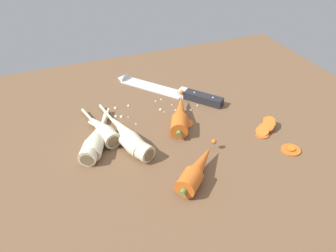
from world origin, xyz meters
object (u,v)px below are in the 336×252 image
object	(u,v)px
whole_carrot_second	(197,169)
carrot_slice_stack	(266,128)
parsnip_mid_left	(126,134)
parsnip_back	(102,129)
carrot_slice_stray_near	(185,123)
whole_carrot	(180,115)
carrot_slice_stray_mid	(291,149)
chefs_knife	(165,89)
parsnip_outer	(128,142)
parsnip_front	(95,140)
parsnip_mid_right	(97,138)

from	to	relation	value
whole_carrot_second	carrot_slice_stack	size ratio (longest dim) A/B	2.19
whole_carrot_second	parsnip_mid_left	distance (cm)	20.07
whole_carrot_second	parsnip_back	xyz separation A→B (cm)	(-14.77, 21.14, -0.12)
parsnip_mid_left	carrot_slice_stray_near	distance (cm)	15.82
whole_carrot	carrot_slice_stray_mid	xyz separation A→B (cm)	(18.74, -20.16, -1.74)
whole_carrot_second	carrot_slice_stack	distance (cm)	24.04
chefs_knife	carrot_slice_stray_near	distance (cm)	17.63
parsnip_back	carrot_slice_stack	distance (cm)	39.50
whole_carrot	carrot_slice_stray_near	bearing A→B (deg)	-63.87
parsnip_outer	carrot_slice_stray_near	distance (cm)	16.87
whole_carrot	parsnip_outer	world-z (taller)	whole_carrot
chefs_knife	parsnip_outer	world-z (taller)	parsnip_outer
parsnip_mid_left	carrot_slice_stack	size ratio (longest dim) A/B	3.64
whole_carrot	parsnip_mid_left	bearing A→B (deg)	-170.38
parsnip_front	parsnip_mid_right	xyz separation A→B (cm)	(0.58, 0.50, 0.00)
whole_carrot	parsnip_mid_right	xyz separation A→B (cm)	(-21.62, -1.70, -0.12)
parsnip_mid_right	parsnip_back	distance (cm)	3.56
whole_carrot_second	parsnip_mid_right	bearing A→B (deg)	132.67
whole_carrot	whole_carrot_second	world-z (taller)	same
whole_carrot	parsnip_back	distance (cm)	19.66
chefs_knife	parsnip_mid_right	bearing A→B (deg)	-143.30
parsnip_back	parsnip_outer	size ratio (longest dim) A/B	0.92
carrot_slice_stray_near	whole_carrot	bearing A→B (deg)	116.13
parsnip_back	carrot_slice_stray_mid	size ratio (longest dim) A/B	4.14
chefs_knife	parsnip_front	bearing A→B (deg)	-143.21
carrot_slice_stack	carrot_slice_stray_mid	size ratio (longest dim) A/B	1.51
parsnip_outer	carrot_slice_stray_mid	distance (cm)	37.14
parsnip_back	carrot_slice_stray_near	xyz separation A→B (cm)	(20.39, -2.82, -1.62)
whole_carrot_second	parsnip_outer	distance (cm)	17.63
parsnip_mid_left	carrot_slice_stray_near	world-z (taller)	parsnip_mid_left
parsnip_front	carrot_slice_stack	size ratio (longest dim) A/B	3.08
whole_carrot	carrot_slice_stray_mid	size ratio (longest dim) A/B	4.31
whole_carrot	parsnip_front	size ratio (longest dim) A/B	0.93
parsnip_mid_left	parsnip_front	bearing A→B (deg)	177.33
chefs_knife	parsnip_front	xyz separation A→B (cm)	(-24.34, -18.20, 1.33)
parsnip_mid_right	parsnip_outer	xyz separation A→B (cm)	(6.14, -4.12, -0.00)
carrot_slice_stray_near	carrot_slice_stray_mid	distance (cm)	25.86
parsnip_back	parsnip_outer	xyz separation A→B (cm)	(4.14, -7.07, -0.00)
parsnip_front	carrot_slice_stack	distance (cm)	41.02
carrot_slice_stray_near	parsnip_mid_left	bearing A→B (deg)	-176.48
chefs_knife	parsnip_front	distance (cm)	30.42
chefs_knife	parsnip_mid_right	distance (cm)	29.66
parsnip_outer	chefs_knife	bearing A→B (deg)	51.09
chefs_knife	whole_carrot	world-z (taller)	whole_carrot
chefs_knife	carrot_slice_stray_mid	world-z (taller)	chefs_knife
parsnip_outer	carrot_slice_stray_mid	size ratio (longest dim) A/B	4.52
carrot_slice_stack	carrot_slice_stray_near	xyz separation A→B (cm)	(-16.93, 10.07, -0.58)
whole_carrot_second	parsnip_front	size ratio (longest dim) A/B	0.71
parsnip_outer	carrot_slice_stray_near	xyz separation A→B (cm)	(16.25, 4.25, -1.62)
whole_carrot	parsnip_outer	distance (cm)	16.54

